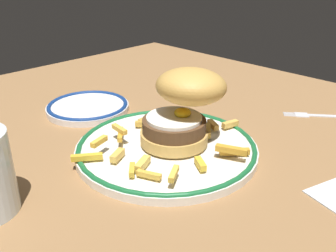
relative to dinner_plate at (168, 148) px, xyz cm
name	(u,v)px	position (x,y,z in cm)	size (l,w,h in cm)	color
ground_plane	(171,161)	(-0.32, 1.06, -2.84)	(117.46, 103.42, 4.00)	olive
dinner_plate	(168,148)	(0.00, 0.00, 0.00)	(28.09, 28.09, 1.60)	white
burger	(185,104)	(0.78, 2.86, 6.75)	(14.49, 14.78, 11.98)	tan
fries_pile	(168,142)	(0.65, -0.71, 1.48)	(21.04, 27.07, 2.34)	gold
side_plate	(88,107)	(-23.24, 1.15, 0.00)	(15.99, 15.99, 1.60)	white
fork	(320,115)	(10.32, 30.69, -0.66)	(12.23, 9.91, 0.36)	silver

